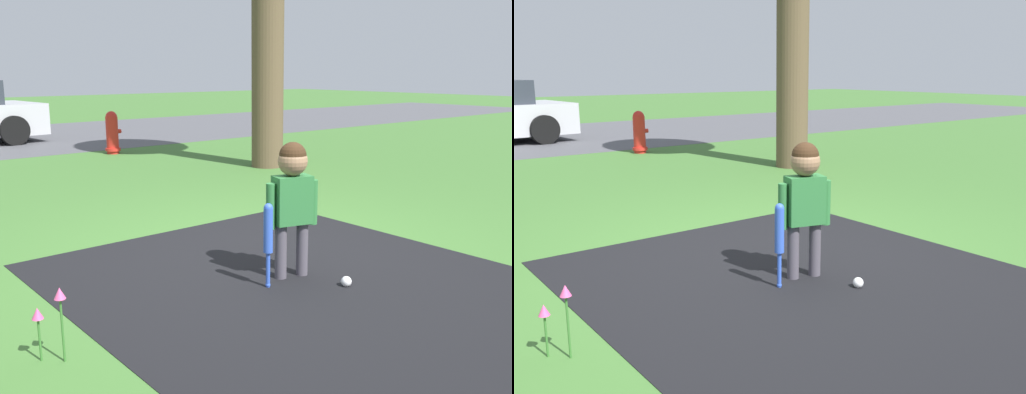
# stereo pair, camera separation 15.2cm
# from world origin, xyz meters

# --- Properties ---
(ground_plane) EXTENTS (60.00, 60.00, 0.00)m
(ground_plane) POSITION_xyz_m (0.00, 0.00, 0.00)
(ground_plane) COLOR #3D6B2D
(child) EXTENTS (0.39, 0.22, 0.99)m
(child) POSITION_xyz_m (-0.19, -0.60, 0.64)
(child) COLOR #4C4751
(child) RESTS_ON ground
(baseball_bat) EXTENTS (0.06, 0.06, 0.60)m
(baseball_bat) POSITION_xyz_m (-0.46, -0.65, 0.39)
(baseball_bat) COLOR blue
(baseball_bat) RESTS_ON ground
(sports_ball) EXTENTS (0.07, 0.07, 0.07)m
(sports_ball) POSITION_xyz_m (-0.03, -0.99, 0.04)
(sports_ball) COLOR white
(sports_ball) RESTS_ON ground
(fire_hydrant) EXTENTS (0.30, 0.27, 0.76)m
(fire_hydrant) POSITION_xyz_m (1.68, 6.05, 0.37)
(fire_hydrant) COLOR red
(fire_hydrant) RESTS_ON ground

